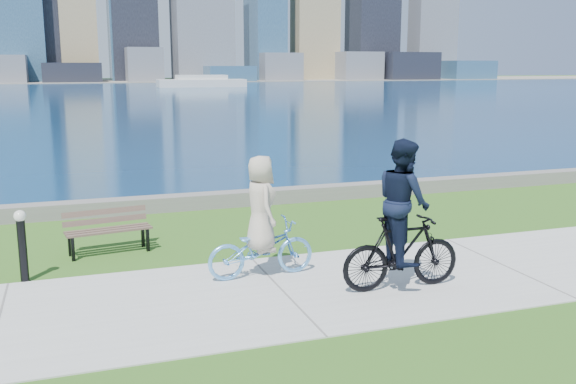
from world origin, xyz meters
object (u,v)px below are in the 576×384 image
object	(u,v)px
cyclist_man	(402,227)
cyclist_woman	(261,232)
bollard_lamp	(22,241)
park_bench	(107,227)

from	to	relation	value
cyclist_man	cyclist_woman	bearing A→B (deg)	57.96
bollard_lamp	cyclist_woman	bearing A→B (deg)	-15.35
park_bench	cyclist_man	size ratio (longest dim) A/B	0.68
park_bench	cyclist_woman	world-z (taller)	cyclist_woman
park_bench	cyclist_man	xyz separation A→B (m)	(4.13, -3.52, 0.51)
cyclist_woman	cyclist_man	xyz separation A→B (m)	(1.87, -1.26, 0.24)
park_bench	bollard_lamp	size ratio (longest dim) A/B	1.35
park_bench	bollard_lamp	world-z (taller)	bollard_lamp
park_bench	cyclist_man	distance (m)	5.45
cyclist_man	bollard_lamp	bearing A→B (deg)	69.63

